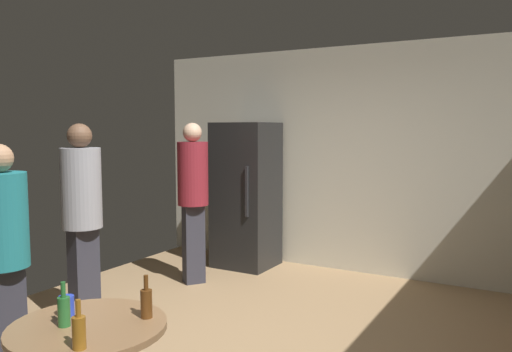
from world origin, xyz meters
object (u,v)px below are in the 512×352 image
object	(u,v)px
refrigerator	(246,195)
beer_bottle_amber	(79,331)
beer_bottle_brown	(146,302)
plastic_cup_blue	(67,306)
beer_bottle_green	(64,310)
person_in_gray_shirt	(82,208)
foreground_table	(89,344)
person_in_teal_shirt	(2,245)
person_in_maroon_shirt	(193,190)

from	to	relation	value
refrigerator	beer_bottle_amber	world-z (taller)	refrigerator
beer_bottle_brown	plastic_cup_blue	world-z (taller)	beer_bottle_brown
beer_bottle_green	person_in_gray_shirt	world-z (taller)	person_in_gray_shirt
foreground_table	beer_bottle_green	xyz separation A→B (m)	(-0.08, -0.08, 0.19)
plastic_cup_blue	person_in_teal_shirt	distance (m)	1.00
beer_bottle_green	person_in_gray_shirt	size ratio (longest dim) A/B	0.13
foreground_table	person_in_gray_shirt	world-z (taller)	person_in_gray_shirt
person_in_gray_shirt	person_in_maroon_shirt	xyz separation A→B (m)	(0.08, 1.49, 0.01)
person_in_teal_shirt	person_in_gray_shirt	bearing A→B (deg)	118.20
refrigerator	beer_bottle_brown	distance (m)	3.74
foreground_table	person_in_maroon_shirt	bearing A→B (deg)	116.50
beer_bottle_amber	person_in_teal_shirt	distance (m)	1.44
person_in_maroon_shirt	person_in_teal_shirt	bearing A→B (deg)	-48.89
beer_bottle_brown	beer_bottle_green	size ratio (longest dim) A/B	1.00
plastic_cup_blue	person_in_gray_shirt	xyz separation A→B (m)	(-1.27, 1.25, 0.25)
plastic_cup_blue	person_in_maroon_shirt	bearing A→B (deg)	113.53
person_in_gray_shirt	person_in_teal_shirt	bearing A→B (deg)	-60.04
beer_bottle_brown	person_in_teal_shirt	world-z (taller)	person_in_teal_shirt
refrigerator	beer_bottle_amber	distance (m)	4.16
foreground_table	person_in_gray_shirt	size ratio (longest dim) A/B	0.45
foreground_table	person_in_teal_shirt	distance (m)	1.22
person_in_maroon_shirt	person_in_teal_shirt	size ratio (longest dim) A/B	1.10
person_in_teal_shirt	person_in_maroon_shirt	bearing A→B (deg)	105.38
refrigerator	beer_bottle_green	distance (m)	3.93
refrigerator	person_in_teal_shirt	world-z (taller)	refrigerator
plastic_cup_blue	person_in_gray_shirt	size ratio (longest dim) A/B	0.06
refrigerator	beer_bottle_amber	bearing A→B (deg)	-69.90
plastic_cup_blue	foreground_table	bearing A→B (deg)	-7.48
foreground_table	beer_bottle_brown	xyz separation A→B (m)	(0.20, 0.22, 0.19)
beer_bottle_brown	plastic_cup_blue	size ratio (longest dim) A/B	2.09
beer_bottle_amber	person_in_teal_shirt	size ratio (longest dim) A/B	0.14
foreground_table	plastic_cup_blue	distance (m)	0.25
refrigerator	person_in_teal_shirt	distance (m)	3.37
foreground_table	person_in_gray_shirt	bearing A→B (deg)	138.89
refrigerator	person_in_teal_shirt	xyz separation A→B (m)	(0.10, -3.37, 0.05)
beer_bottle_amber	beer_bottle_brown	distance (m)	0.44
foreground_table	beer_bottle_amber	size ratio (longest dim) A/B	3.48
beer_bottle_amber	beer_bottle_brown	bearing A→B (deg)	89.21
refrigerator	plastic_cup_blue	size ratio (longest dim) A/B	16.36
plastic_cup_blue	beer_bottle_green	bearing A→B (deg)	-44.74
foreground_table	plastic_cup_blue	world-z (taller)	plastic_cup_blue
beer_bottle_green	person_in_teal_shirt	xyz separation A→B (m)	(-1.05, 0.38, 0.13)
foreground_table	beer_bottle_amber	xyz separation A→B (m)	(0.19, -0.23, 0.19)
beer_bottle_amber	person_in_maroon_shirt	xyz separation A→B (m)	(-1.57, 2.99, 0.23)
beer_bottle_amber	plastic_cup_blue	size ratio (longest dim) A/B	2.09
refrigerator	person_in_gray_shirt	distance (m)	2.42
foreground_table	person_in_maroon_shirt	xyz separation A→B (m)	(-1.38, 2.76, 0.42)
foreground_table	person_in_maroon_shirt	world-z (taller)	person_in_maroon_shirt
person_in_teal_shirt	beer_bottle_amber	bearing A→B (deg)	-12.08
beer_bottle_green	person_in_maroon_shirt	distance (m)	3.13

